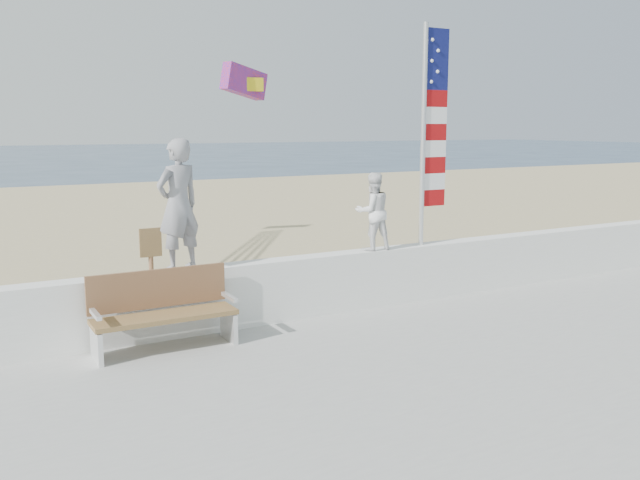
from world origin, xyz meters
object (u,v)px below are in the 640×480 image
at_px(flag, 430,126).
at_px(bench, 163,310).
at_px(adult, 178,205).
at_px(child, 373,211).

bearing_deg(flag, bench, -174.30).
bearing_deg(adult, child, 160.86).
bearing_deg(child, bench, 12.66).
distance_m(adult, bench, 1.40).
distance_m(child, bench, 3.65).
height_order(adult, bench, adult).
bearing_deg(bench, adult, 49.27).
xyz_separation_m(adult, child, (3.09, 0.00, -0.27)).
bearing_deg(bench, flag, 5.70).
height_order(child, bench, child).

